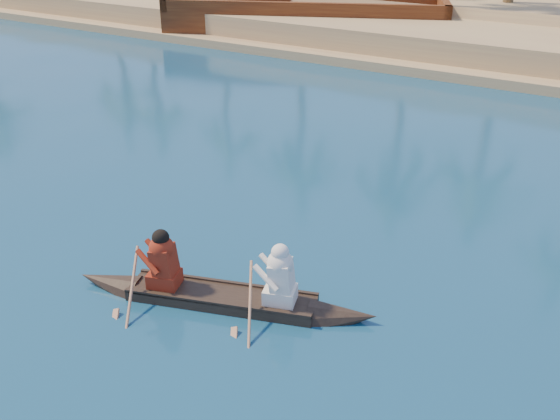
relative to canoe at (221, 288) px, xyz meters
The scene contains 3 objects.
shrub_cluster 26.70m from the canoe, 107.45° to the left, with size 100.00×6.00×2.40m, color #233E16, non-canonical shape.
canoe is the anchor object (origin of this frame).
barge_mid 23.17m from the canoe, 115.96° to the left, with size 14.18×9.46×2.25m.
Camera 1 is at (13.48, -0.94, 6.19)m, focal length 40.00 mm.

